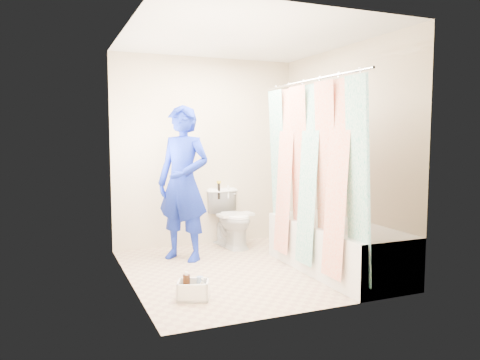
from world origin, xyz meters
name	(u,v)px	position (x,y,z in m)	size (l,w,h in m)	color
floor	(245,269)	(0.00, 0.00, 0.00)	(2.60, 2.60, 0.00)	tan
ceiling	(245,37)	(0.00, 0.00, 2.40)	(2.40, 2.60, 0.02)	silver
wall_back	(206,152)	(0.00, 1.30, 1.20)	(2.40, 0.02, 2.40)	beige
wall_front	(311,163)	(0.00, -1.30, 1.20)	(2.40, 0.02, 2.40)	beige
wall_left	(128,158)	(-1.20, 0.00, 1.20)	(0.02, 2.60, 2.40)	beige
wall_right	(343,154)	(1.20, 0.00, 1.20)	(0.02, 2.60, 2.40)	beige
bathtub	(336,246)	(0.85, -0.43, 0.27)	(0.70, 1.75, 0.50)	silver
curtain_rod	(311,80)	(0.52, -0.43, 1.95)	(0.02, 0.02, 1.90)	silver
shower_curtain	(310,175)	(0.52, -0.43, 1.02)	(0.06, 1.75, 1.80)	silver
toilet	(231,218)	(0.24, 1.02, 0.36)	(0.41, 0.71, 0.73)	white
tank_lid	(236,215)	(0.26, 0.91, 0.43)	(0.44, 0.19, 0.03)	white
tank_internals	(221,189)	(0.18, 1.21, 0.71)	(0.18, 0.06, 0.24)	black
plumber	(183,183)	(-0.49, 0.65, 0.87)	(0.64, 0.42, 1.75)	#0E188E
cleaning_caddy	(194,291)	(-0.76, -0.67, 0.08)	(0.33, 0.30, 0.20)	white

